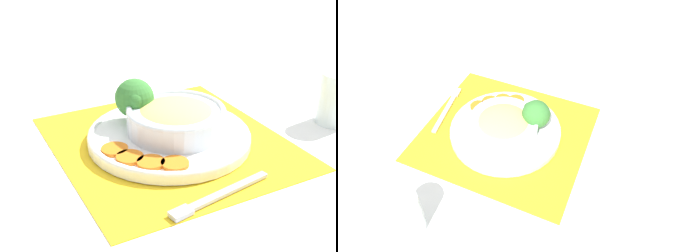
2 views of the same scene
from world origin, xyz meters
The scene contains 11 objects.
ground_plane centered at (0.00, 0.00, 0.00)m, with size 4.00×4.00×0.00m, color white.
placemat centered at (0.00, 0.00, 0.00)m, with size 0.44×0.41×0.00m.
plate centered at (0.00, 0.00, 0.02)m, with size 0.29×0.29×0.02m.
bowl centered at (0.00, -0.01, 0.05)m, with size 0.17×0.17×0.05m.
broccoli_floret centered at (0.07, 0.03, 0.07)m, with size 0.07×0.07×0.08m.
carrot_slice_near centered at (-0.01, 0.11, 0.02)m, with size 0.04×0.04×0.01m.
carrot_slice_middle centered at (-0.05, 0.10, 0.02)m, with size 0.04×0.04×0.01m.
carrot_slice_far centered at (-0.08, 0.08, 0.02)m, with size 0.04×0.04×0.01m.
carrot_slice_extra centered at (-0.10, 0.05, 0.02)m, with size 0.04×0.04×0.01m.
water_glass centered at (-0.09, -0.32, 0.04)m, with size 0.07×0.07×0.10m.
fork centered at (-0.19, 0.04, 0.01)m, with size 0.04×0.18×0.01m.
Camera 1 is at (-0.63, 0.37, 0.40)m, focal length 50.00 mm.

